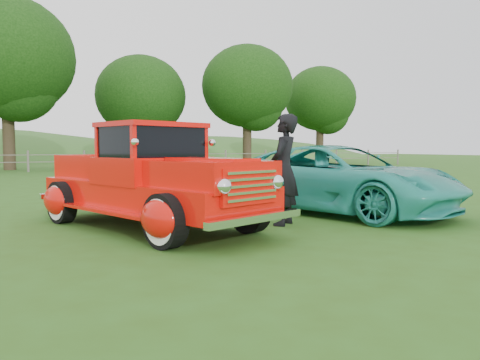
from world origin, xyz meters
name	(u,v)px	position (x,y,z in m)	size (l,w,h in m)	color
ground	(248,233)	(0.00, 0.00, 0.00)	(140.00, 140.00, 0.00)	#2C5115
distant_hills	(17,194)	(-4.08, 59.46, -4.55)	(116.00, 60.00, 18.00)	#2A5920
fence_line	(84,161)	(0.00, 22.00, 0.60)	(48.00, 0.12, 1.20)	#696159
tree_near_west	(6,57)	(-4.00, 25.00, 6.80)	(8.00, 8.00, 10.42)	#2E2117
tree_near_east	(141,96)	(5.00, 29.00, 5.25)	(6.80, 6.80, 8.33)	#2E2117
tree_mid_east	(247,87)	(13.00, 27.00, 6.17)	(7.20, 7.20, 9.44)	#2E2117
tree_far_east	(320,99)	(22.00, 30.00, 5.86)	(6.60, 6.60, 8.86)	#2E2117
red_pickup	(151,181)	(-1.28, 1.13, 0.80)	(3.46, 5.28, 1.78)	black
teal_sedan	(339,179)	(2.77, 1.34, 0.71)	(2.35, 5.11, 1.42)	teal
man	(284,170)	(0.92, 0.46, 0.98)	(0.71, 0.47, 1.96)	black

